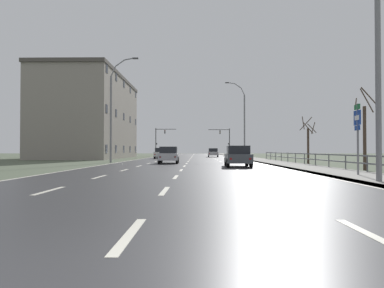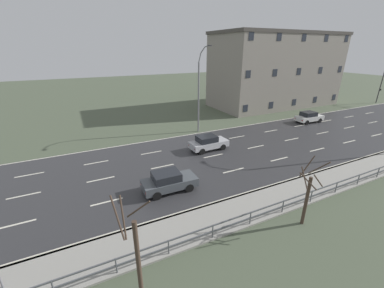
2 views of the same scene
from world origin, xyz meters
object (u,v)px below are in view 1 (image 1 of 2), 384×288
at_px(traffic_signal_left, 159,138).
at_px(street_lamp_midground, 243,121).
at_px(street_lamp_left_bank, 113,111).
at_px(car_near_right, 213,153).
at_px(car_far_right, 169,155).
at_px(street_lamp_foreground, 374,32).
at_px(car_near_left, 162,153).
at_px(brick_building, 91,118).
at_px(car_far_left, 238,156).
at_px(highway_sign, 358,130).
at_px(traffic_signal_right, 226,138).

bearing_deg(traffic_signal_left, street_lamp_midground, -60.33).
xyz_separation_m(street_lamp_left_bank, car_near_right, (11.22, 27.73, -4.29)).
height_order(street_lamp_midground, car_far_right, street_lamp_midground).
distance_m(street_lamp_foreground, car_near_left, 40.00).
xyz_separation_m(street_lamp_left_bank, brick_building, (-8.45, 20.19, 1.29)).
bearing_deg(car_far_left, traffic_signal_left, 104.39).
distance_m(car_near_right, car_far_left, 36.23).
bearing_deg(street_lamp_midground, car_far_right, -119.25).
bearing_deg(street_lamp_foreground, traffic_signal_left, 103.37).
xyz_separation_m(street_lamp_midground, car_near_left, (-11.65, 2.05, -4.46)).
xyz_separation_m(highway_sign, car_far_right, (-10.07, 16.29, -1.37)).
bearing_deg(highway_sign, street_lamp_midground, 91.72).
bearing_deg(car_near_left, street_lamp_midground, -7.46).
height_order(street_lamp_left_bank, car_far_left, street_lamp_left_bank).
distance_m(highway_sign, traffic_signal_right, 58.54).
bearing_deg(traffic_signal_left, car_far_right, -82.55).
relative_size(street_lamp_midground, car_near_right, 2.60).
height_order(highway_sign, car_near_left, highway_sign).
bearing_deg(traffic_signal_left, highway_sign, -75.02).
bearing_deg(street_lamp_midground, brick_building, 165.94).
relative_size(street_lamp_foreground, car_near_left, 2.72).
bearing_deg(car_near_left, street_lamp_foreground, -70.34).
height_order(highway_sign, brick_building, brick_building).
relative_size(street_lamp_midground, car_far_right, 2.61).
bearing_deg(car_far_right, brick_building, 121.19).
bearing_deg(traffic_signal_right, traffic_signal_left, -178.28).
relative_size(street_lamp_left_bank, car_near_right, 2.52).
height_order(traffic_signal_left, car_far_right, traffic_signal_left).
relative_size(traffic_signal_right, traffic_signal_left, 0.99).
height_order(street_lamp_midground, car_near_left, street_lamp_midground).
distance_m(street_lamp_midground, highway_sign, 32.68).
bearing_deg(car_near_left, traffic_signal_left, 99.57).
bearing_deg(street_lamp_midground, highway_sign, -88.28).
distance_m(car_near_right, car_near_left, 13.89).
xyz_separation_m(traffic_signal_left, car_far_right, (5.46, -41.78, -3.08)).
distance_m(street_lamp_midground, car_far_right, 19.13).
relative_size(highway_sign, brick_building, 0.14).
distance_m(street_lamp_midground, car_near_left, 12.64).
height_order(street_lamp_midground, brick_building, brick_building).
height_order(street_lamp_midground, traffic_signal_right, street_lamp_midground).
bearing_deg(brick_building, car_far_right, -57.28).
height_order(traffic_signal_right, car_near_right, traffic_signal_right).
height_order(street_lamp_foreground, highway_sign, street_lamp_foreground).
distance_m(street_lamp_left_bank, car_near_left, 17.26).
bearing_deg(street_lamp_left_bank, street_lamp_foreground, -55.39).
relative_size(highway_sign, car_far_right, 0.82).
height_order(car_far_left, car_near_left, same).
bearing_deg(brick_building, street_lamp_foreground, -60.81).
bearing_deg(brick_building, car_near_right, 20.97).
relative_size(street_lamp_foreground, traffic_signal_left, 1.90).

